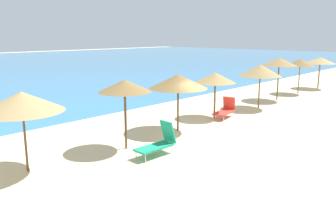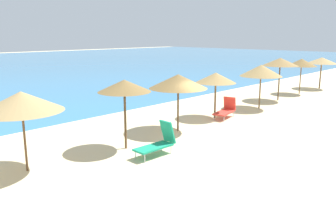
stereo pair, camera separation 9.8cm
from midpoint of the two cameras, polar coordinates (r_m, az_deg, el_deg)
name	(u,v)px [view 1 (the left image)]	position (r m, az deg, el deg)	size (l,w,h in m)	color
ground_plane	(217,136)	(15.09, 8.09, -5.21)	(160.00, 160.00, 0.00)	beige
beach_umbrella_3	(22,102)	(11.57, -23.58, 0.51)	(2.61, 2.61, 2.64)	brown
beach_umbrella_4	(125,86)	(12.92, -7.51, 3.17)	(2.03, 2.03, 2.71)	brown
beach_umbrella_5	(178,81)	(15.31, 1.52, 4.00)	(2.65, 2.65, 2.63)	brown
beach_umbrella_6	(215,78)	(18.05, 7.81, 4.55)	(2.14, 2.14, 2.42)	brown
beach_umbrella_7	(260,70)	(20.93, 15.12, 5.62)	(2.49, 2.49, 2.63)	brown
beach_umbrella_8	(279,62)	(23.90, 18.09, 6.90)	(2.36, 2.36, 2.86)	brown
beach_umbrella_9	(300,62)	(27.17, 21.25, 6.68)	(2.16, 2.16, 2.62)	brown
beach_umbrella_10	(320,61)	(30.51, 24.13, 6.84)	(2.41, 2.41, 2.56)	brown
lounge_chair_1	(225,110)	(18.41, 9.45, -0.79)	(1.72, 0.99, 1.06)	red
lounge_chair_2	(159,142)	(12.57, -1.79, -6.24)	(1.65, 0.66, 1.23)	#199972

